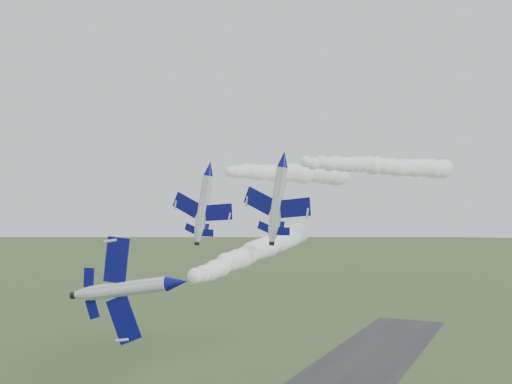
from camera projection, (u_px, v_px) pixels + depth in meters
jet_lead at (177, 283)px, 60.49m from camera, size 4.61×13.81×11.36m
smoke_trail_jet_lead at (264, 247)px, 99.26m from camera, size 19.67×71.54×4.60m
jet_pair_left at (209, 168)px, 89.52m from camera, size 11.12×13.54×3.79m
smoke_trail_jet_pair_left at (295, 173)px, 118.52m from camera, size 8.92×59.13×5.15m
jet_pair_right at (283, 159)px, 83.59m from camera, size 11.83×14.13×3.85m
smoke_trail_jet_pair_right at (391, 166)px, 115.51m from camera, size 17.84×70.70×4.52m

